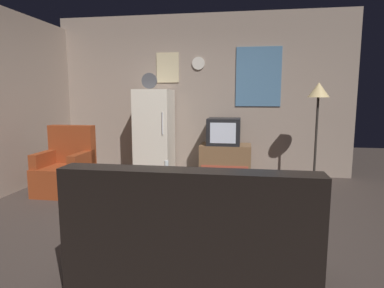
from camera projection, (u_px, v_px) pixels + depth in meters
name	position (u px, v px, depth m)	size (l,w,h in m)	color
ground_plane	(171.00, 222.00, 3.65)	(12.00, 12.00, 0.00)	#3D332D
wall_with_art	(201.00, 95.00, 5.84)	(5.20, 0.12, 2.80)	gray
fridge	(154.00, 133.00, 5.65)	(0.60, 0.62, 1.77)	silver
tv_stand	(225.00, 162.00, 5.54)	(0.84, 0.53, 0.58)	brown
crt_tv	(224.00, 131.00, 5.47)	(0.54, 0.51, 0.44)	black
standing_lamp	(318.00, 98.00, 4.88)	(0.32, 0.32, 1.59)	#332D28
coffee_table	(159.00, 196.00, 3.81)	(0.72, 0.72, 0.47)	brown
wine_glass	(166.00, 167.00, 3.92)	(0.05, 0.05, 0.15)	silver
mug_ceramic_white	(163.00, 173.00, 3.73)	(0.08, 0.08, 0.09)	silver
mug_ceramic_tan	(142.00, 172.00, 3.78)	(0.08, 0.08, 0.09)	tan
remote_control	(171.00, 173.00, 3.90)	(0.15, 0.04, 0.02)	black
armchair	(66.00, 169.00, 4.74)	(0.68, 0.68, 0.96)	maroon
couch	(193.00, 244.00, 2.40)	(1.70, 0.80, 0.92)	black
book_stack	(267.00, 180.00, 5.34)	(0.21, 0.13, 0.06)	teal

